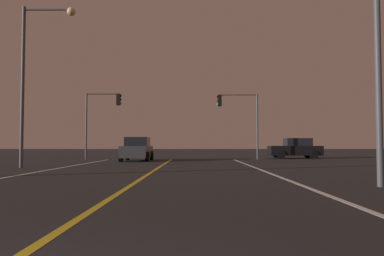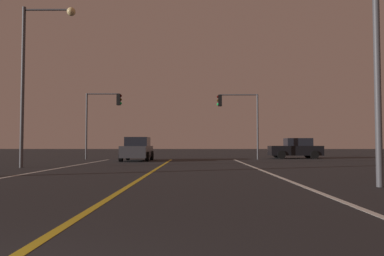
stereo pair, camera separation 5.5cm
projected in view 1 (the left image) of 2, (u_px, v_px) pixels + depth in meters
The scene contains 8 objects.
lane_edge_right at pixel (287, 180), 12.51m from camera, with size 0.16×33.46×0.01m, color silver.
lane_center_divider at pixel (140, 180), 12.55m from camera, with size 0.16×33.46×0.01m, color gold.
car_oncoming at pixel (137, 149), 27.25m from camera, with size 2.02×4.30×1.70m.
car_crossing_side at pixel (295, 149), 31.92m from camera, with size 4.30×2.02×1.70m.
traffic_light_near_right at pixel (237, 111), 29.89m from camera, with size 3.28×0.36×5.14m.
traffic_light_near_left at pixel (103, 110), 29.97m from camera, with size 2.86×0.36×5.23m.
street_lamp_right_near at pixel (355, 3), 10.63m from camera, with size 2.61×0.44×8.06m.
street_lamp_left_mid at pixel (35, 64), 19.29m from camera, with size 2.74×0.44×8.22m.
Camera 1 is at (1.82, -1.87, 1.16)m, focal length 35.50 mm.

